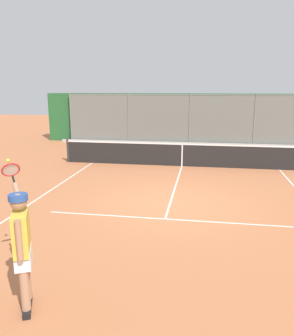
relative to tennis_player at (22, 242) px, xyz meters
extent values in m
plane|color=#B76B42|center=(-1.62, -5.15, -1.08)|extent=(60.00, 60.00, 0.00)
cube|color=white|center=(-1.62, -3.93, -1.07)|extent=(6.13, 0.05, 0.01)
cube|color=white|center=(2.31, -4.49, -1.07)|extent=(0.05, 11.09, 0.01)
cube|color=white|center=(-1.62, -6.98, -1.07)|extent=(0.05, 6.10, 0.01)
cylinder|color=slate|center=(-5.20, -15.79, 0.36)|extent=(0.07, 0.07, 2.86)
cylinder|color=slate|center=(-1.62, -15.79, 0.36)|extent=(0.07, 0.07, 2.86)
cylinder|color=slate|center=(1.96, -15.79, 0.36)|extent=(0.07, 0.07, 2.86)
cylinder|color=slate|center=(5.54, -15.79, 0.36)|extent=(0.07, 0.07, 2.86)
cylinder|color=slate|center=(-1.62, -15.79, 1.75)|extent=(14.32, 0.05, 0.05)
cube|color=slate|center=(-1.62, -15.79, 0.36)|extent=(14.32, 0.02, 2.86)
cube|color=#235B2D|center=(-1.62, -16.44, 0.37)|extent=(17.32, 0.90, 2.89)
cube|color=#ADADA8|center=(-1.62, -15.61, -1.00)|extent=(15.32, 0.18, 0.15)
cylinder|color=#2D2D2D|center=(3.42, -10.03, -0.54)|extent=(0.09, 0.09, 1.07)
cube|color=black|center=(-1.62, -10.03, -0.62)|extent=(10.00, 0.02, 0.91)
cube|color=white|center=(-1.62, -10.03, -0.14)|extent=(10.00, 0.04, 0.05)
cube|color=white|center=(-1.62, -10.03, -0.62)|extent=(0.05, 0.04, 0.91)
cube|color=black|center=(-0.07, 0.14, -1.03)|extent=(0.21, 0.28, 0.09)
cylinder|color=#A87A5B|center=(-0.07, 0.14, -0.57)|extent=(0.13, 0.13, 0.84)
cube|color=black|center=(0.05, -0.11, -1.03)|extent=(0.21, 0.28, 0.09)
cylinder|color=#A87A5B|center=(0.05, -0.11, -0.57)|extent=(0.13, 0.13, 0.84)
cube|color=white|center=(-0.01, 0.02, -0.23)|extent=(0.38, 0.49, 0.26)
cube|color=gold|center=(-0.01, 0.02, 0.15)|extent=(0.41, 0.56, 0.61)
cylinder|color=#A87A5B|center=(-0.14, 0.30, 0.18)|extent=(0.08, 0.08, 0.56)
cylinder|color=#A87A5B|center=(0.23, -0.40, 0.58)|extent=(0.33, 0.36, 0.31)
sphere|color=#A87A5B|center=(-0.01, 0.02, 0.61)|extent=(0.23, 0.23, 0.23)
cylinder|color=#284C93|center=(-0.01, 0.02, 0.68)|extent=(0.35, 0.35, 0.09)
cube|color=#284C93|center=(0.04, -0.10, 0.64)|extent=(0.27, 0.27, 0.02)
cylinder|color=black|center=(0.40, -0.59, 0.74)|extent=(0.13, 0.15, 0.13)
torus|color=red|center=(0.52, -0.73, 0.87)|extent=(0.34, 0.33, 0.26)
cylinder|color=silver|center=(0.52, -0.73, 0.87)|extent=(0.28, 0.27, 0.21)
sphere|color=#C1D138|center=(0.64, -0.87, 0.99)|extent=(0.07, 0.07, 0.07)
camera|label=1|loc=(-2.53, 4.22, 2.16)|focal=36.97mm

